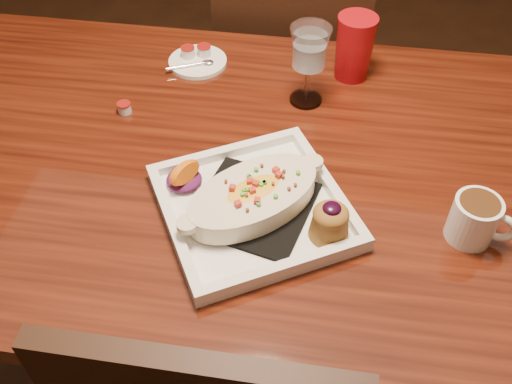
# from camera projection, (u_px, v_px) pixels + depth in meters

# --- Properties ---
(floor) EXTENTS (7.00, 7.00, 0.00)m
(floor) POSITION_uv_depth(u_px,v_px,m) (259.00, 352.00, 1.63)
(floor) COLOR #311C10
(floor) RESTS_ON ground
(table) EXTENTS (1.50, 0.90, 0.75)m
(table) POSITION_uv_depth(u_px,v_px,m) (260.00, 196.00, 1.16)
(table) COLOR #62210E
(table) RESTS_ON floor
(chair_far) EXTENTS (0.42, 0.42, 0.93)m
(chair_far) POSITION_uv_depth(u_px,v_px,m) (291.00, 78.00, 1.70)
(chair_far) COLOR black
(chair_far) RESTS_ON floor
(plate) EXTENTS (0.42, 0.42, 0.08)m
(plate) POSITION_uv_depth(u_px,v_px,m) (258.00, 202.00, 0.98)
(plate) COLOR white
(plate) RESTS_ON table
(coffee_mug) EXTENTS (0.11, 0.08, 0.08)m
(coffee_mug) POSITION_uv_depth(u_px,v_px,m) (476.00, 218.00, 0.93)
(coffee_mug) COLOR white
(coffee_mug) RESTS_ON table
(goblet) EXTENTS (0.08, 0.08, 0.17)m
(goblet) POSITION_uv_depth(u_px,v_px,m) (309.00, 52.00, 1.14)
(goblet) COLOR silver
(goblet) RESTS_ON table
(saucer) EXTENTS (0.13, 0.13, 0.09)m
(saucer) POSITION_uv_depth(u_px,v_px,m) (197.00, 60.00, 1.32)
(saucer) COLOR white
(saucer) RESTS_ON table
(creamer_loose) EXTENTS (0.03, 0.03, 0.02)m
(creamer_loose) POSITION_uv_depth(u_px,v_px,m) (124.00, 108.00, 1.19)
(creamer_loose) COLOR silver
(creamer_loose) RESTS_ON table
(red_tumbler) EXTENTS (0.09, 0.09, 0.14)m
(red_tumbler) POSITION_uv_depth(u_px,v_px,m) (354.00, 48.00, 1.24)
(red_tumbler) COLOR #B30C14
(red_tumbler) RESTS_ON table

